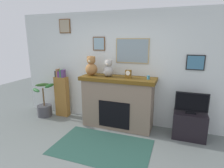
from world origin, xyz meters
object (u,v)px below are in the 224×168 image
Objects in this scene: tv_stand at (189,125)px; mantel_clock at (128,74)px; teddy_bear_tan at (91,67)px; teddy_bear_cream at (108,69)px; potted_plant at (44,106)px; bookshelf at (62,95)px; television at (192,103)px; fireplace at (118,102)px; candle_jar at (148,77)px.

tv_stand is 3.72× the size of mantel_clock.
teddy_bear_cream is at bearing 0.01° from teddy_bear_tan.
potted_plant is at bearing -177.65° from mantel_clock.
potted_plant reaches higher than tv_stand.
mantel_clock is (2.23, 0.09, 0.99)m from potted_plant.
teddy_bear_cream reaches higher than bookshelf.
bookshelf is at bearing 178.12° from television.
teddy_bear_cream is at bearing -4.04° from bookshelf.
bookshelf reaches higher than potted_plant.
television is 1.63× the size of teddy_bear_cream.
potted_plant is 2.08m from teddy_bear_cream.
potted_plant is at bearing -176.09° from teddy_bear_tan.
potted_plant is at bearing -176.82° from fireplace.
bookshelf is at bearing 178.15° from tv_stand.
television is (1.54, -0.03, 0.16)m from fireplace.
tv_stand is 2.44m from teddy_bear_tan.
bookshelf is 1.96× the size of tv_stand.
candle_jar is (0.67, -0.02, 0.62)m from fireplace.
mantel_clock is 0.45× the size of teddy_bear_cream.
mantel_clock is at bearing -0.12° from teddy_bear_cream.
teddy_bear_tan is (-1.31, -0.00, 0.16)m from candle_jar.
fireplace is 1.56m from bookshelf.
bookshelf is 1.54m from teddy_bear_cream.
tv_stand is (3.09, -0.10, -0.30)m from bookshelf.
potted_plant is (-1.99, -0.11, -0.32)m from fireplace.
fireplace is 1.55m from television.
fireplace is at bearing 175.39° from mantel_clock.
tv_stand is 1.67× the size of teddy_bear_cream.
fireplace is 2.63× the size of tv_stand.
bookshelf is 0.57m from potted_plant.
teddy_bear_tan reaches higher than candle_jar.
television reaches higher than tv_stand.
candle_jar is 0.90m from teddy_bear_cream.
teddy_bear_cream is at bearing -175.27° from fireplace.
teddy_bear_cream is (1.77, 0.09, 1.07)m from potted_plant.
candle_jar is 1.32m from teddy_bear_tan.
teddy_bear_cream reaches higher than fireplace.
bookshelf reaches higher than television.
teddy_bear_tan is (1.35, 0.09, 1.10)m from potted_plant.
candle_jar is at bearing 179.50° from television.
television is (0.00, -0.00, 0.48)m from tv_stand.
tv_stand is at bearing -0.21° from mantel_clock.
candle_jar reaches higher than tv_stand.
fireplace is at bearing 179.06° from television.
teddy_bear_tan is at bearing 179.81° from television.
mantel_clock reaches higher than candle_jar.
teddy_bear_tan is 0.42m from teddy_bear_cream.
bookshelf reaches higher than tv_stand.
teddy_bear_cream is at bearing 2.99° from potted_plant.
fireplace is 2.02m from potted_plant.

